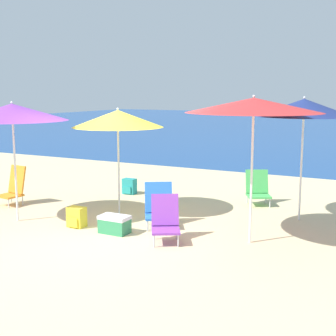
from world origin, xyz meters
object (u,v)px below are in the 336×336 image
beach_umbrella_yellow (118,119)px  backpack_yellow (76,217)px  beach_chair_green (258,188)px  backpack_teal (129,186)px  beach_umbrella_navy (304,108)px  cooler_box (115,224)px  beach_umbrella_purple (12,112)px  beach_chair_orange (14,186)px  beach_umbrella_red (254,105)px  beach_chair_blue (159,206)px  beach_chair_purple (165,220)px

beach_umbrella_yellow → backpack_yellow: bearing=-99.6°
beach_chair_green → backpack_teal: size_ratio=2.00×
beach_umbrella_navy → cooler_box: (-2.54, -2.20, -1.89)m
beach_umbrella_purple → cooler_box: size_ratio=4.34×
beach_chair_green → beach_chair_orange: 5.05m
backpack_teal → backpack_yellow: 2.73m
backpack_teal → beach_chair_orange: bearing=-129.2°
beach_umbrella_purple → cooler_box: bearing=5.5°
beach_umbrella_purple → beach_umbrella_red: bearing=10.2°
beach_umbrella_purple → beach_chair_blue: bearing=20.5°
beach_umbrella_yellow → beach_chair_orange: size_ratio=2.52×
backpack_teal → cooler_box: (1.38, -2.66, -0.02)m
beach_chair_purple → cooler_box: size_ratio=1.44×
beach_umbrella_navy → beach_umbrella_purple: size_ratio=1.04×
beach_umbrella_purple → backpack_yellow: 2.16m
beach_chair_green → cooler_box: beach_chair_green is taller
beach_chair_orange → cooler_box: (2.97, -0.71, -0.23)m
backpack_teal → beach_umbrella_yellow: bearing=-64.0°
beach_chair_purple → cooler_box: beach_chair_purple is taller
beach_chair_orange → backpack_yellow: (2.19, -0.72, -0.21)m
beach_chair_purple → backpack_yellow: bearing=150.8°
beach_chair_orange → beach_chair_green: bearing=33.9°
beach_umbrella_red → beach_chair_green: size_ratio=3.22×
beach_umbrella_red → beach_umbrella_purple: bearing=-169.8°
beach_chair_green → beach_chair_orange: size_ratio=0.88×
beach_chair_blue → backpack_yellow: bearing=179.3°
beach_umbrella_navy → beach_chair_purple: 3.19m
beach_umbrella_yellow → cooler_box: bearing=-60.4°
backpack_yellow → cooler_box: bearing=0.5°
beach_chair_green → backpack_yellow: (-2.29, -3.06, -0.16)m
beach_umbrella_yellow → beach_umbrella_navy: beach_umbrella_navy is taller
beach_umbrella_red → cooler_box: (-2.14, -0.55, -1.97)m
beach_chair_orange → cooler_box: 3.06m
beach_umbrella_purple → beach_chair_orange: beach_umbrella_purple is taller
beach_chair_orange → beach_chair_purple: beach_chair_orange is taller
beach_umbrella_purple → beach_chair_purple: 3.34m
beach_umbrella_navy → backpack_teal: size_ratio=6.34×
beach_umbrella_yellow → beach_chair_green: beach_umbrella_yellow is taller
backpack_teal → backpack_yellow: (0.60, -2.67, -0.00)m
beach_umbrella_yellow → backpack_yellow: (-0.18, -1.07, -1.65)m
beach_umbrella_red → beach_umbrella_yellow: size_ratio=1.12×
beach_umbrella_purple → cooler_box: 2.69m
beach_chair_green → cooler_box: 3.41m
cooler_box → backpack_teal: bearing=117.4°
beach_umbrella_red → beach_chair_orange: (-5.11, 0.16, -1.74)m
beach_umbrella_yellow → beach_chair_blue: (1.05, -0.35, -1.47)m
beach_umbrella_yellow → beach_chair_orange: (-2.37, -0.35, -1.44)m
beach_umbrella_yellow → beach_umbrella_red: bearing=-10.5°
beach_umbrella_yellow → beach_umbrella_navy: 3.36m
beach_umbrella_red → cooler_box: 2.96m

